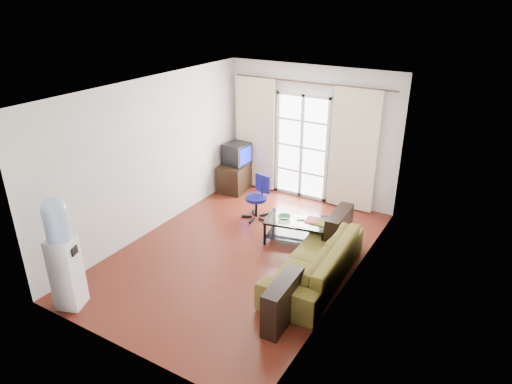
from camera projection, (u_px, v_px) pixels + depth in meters
floor at (242, 252)px, 7.56m from camera, size 5.20×5.20×0.00m
ceiling at (239, 89)px, 6.46m from camera, size 5.20×5.20×0.00m
wall_back at (310, 134)px, 9.05m from camera, size 3.60×0.02×2.70m
wall_front at (113, 254)px, 4.96m from camera, size 3.60×0.02×2.70m
wall_left at (152, 157)px, 7.84m from camera, size 0.02×5.20×2.70m
wall_right at (353, 202)px, 6.17m from camera, size 0.02×5.20×2.70m
french_door at (302, 147)px, 9.19m from camera, size 1.16×0.06×2.15m
curtain_rod at (311, 83)px, 8.55m from camera, size 3.30×0.04×0.04m
curtain_left at (255, 134)px, 9.58m from camera, size 0.90×0.07×2.35m
curtain_right at (354, 151)px, 8.58m from camera, size 0.90×0.07×2.35m
radiator at (343, 191)px, 9.02m from camera, size 0.64×0.12×0.64m
sofa at (314, 260)px, 6.75m from camera, size 2.25×1.03×0.64m
coffee_table at (297, 227)px, 7.77m from camera, size 1.15×0.80×0.42m
bowl at (284, 217)px, 7.72m from camera, size 0.37×0.37×0.06m
book at (306, 219)px, 7.70m from camera, size 0.25×0.30×0.02m
remote at (301, 220)px, 7.68m from camera, size 0.15×0.10×0.02m
tv_stand at (235, 177)px, 9.82m from camera, size 0.60×0.84×0.58m
crt_tv at (236, 153)px, 9.64m from camera, size 0.53×0.52×0.45m
task_chair at (257, 206)px, 8.61m from camera, size 0.66×0.66×0.83m
water_cooler at (62, 252)px, 5.96m from camera, size 0.43×0.43×1.62m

